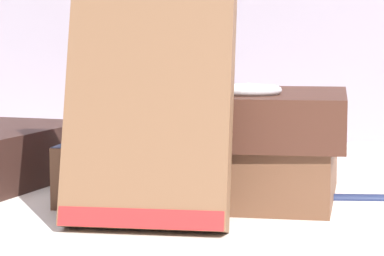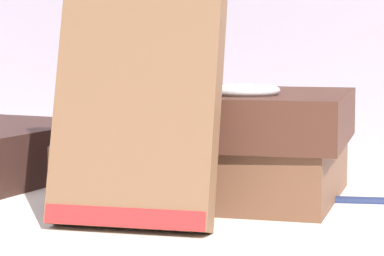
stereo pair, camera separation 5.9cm
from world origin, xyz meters
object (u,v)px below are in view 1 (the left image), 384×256
(book_flat_bottom, at_px, (199,167))
(book_flat_top, at_px, (218,116))
(book_leaning_front, at_px, (149,104))
(pocket_watch, at_px, (245,90))

(book_flat_bottom, xyz_separation_m, book_flat_top, (0.02, -0.01, 0.04))
(book_flat_bottom, distance_m, book_leaning_front, 0.13)
(book_leaning_front, distance_m, pocket_watch, 0.10)
(book_leaning_front, height_order, pocket_watch, book_leaning_front)
(book_flat_bottom, bearing_deg, book_flat_top, -29.42)
(book_flat_bottom, bearing_deg, book_leaning_front, -95.66)
(book_flat_top, distance_m, pocket_watch, 0.04)
(book_flat_top, relative_size, pocket_watch, 3.19)
(book_flat_top, xyz_separation_m, pocket_watch, (0.02, -0.02, 0.02))
(book_flat_top, height_order, pocket_watch, pocket_watch)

